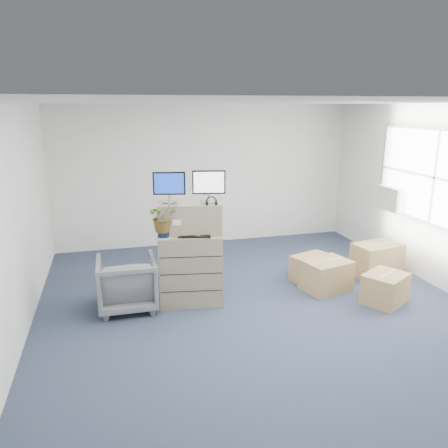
{
  "coord_description": "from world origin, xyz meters",
  "views": [
    {
      "loc": [
        -1.89,
        -5.06,
        2.77
      ],
      "look_at": [
        -0.43,
        0.4,
        1.23
      ],
      "focal_mm": 35.0,
      "sensor_mm": 36.0,
      "label": 1
    }
  ],
  "objects_px": {
    "monitor_left": "(169,186)",
    "keyboard": "(195,235)",
    "filing_cabinet_lower": "(191,268)",
    "water_bottle": "(196,226)",
    "office_chair": "(127,280)",
    "potted_plant": "(163,220)",
    "monitor_right": "(209,185)"
  },
  "relations": [
    {
      "from": "office_chair",
      "to": "monitor_left",
      "type": "bearing_deg",
      "value": -176.15
    },
    {
      "from": "keyboard",
      "to": "potted_plant",
      "type": "height_order",
      "value": "potted_plant"
    },
    {
      "from": "monitor_left",
      "to": "keyboard",
      "type": "bearing_deg",
      "value": -19.85
    },
    {
      "from": "water_bottle",
      "to": "potted_plant",
      "type": "relative_size",
      "value": 0.46
    },
    {
      "from": "monitor_right",
      "to": "keyboard",
      "type": "relative_size",
      "value": 0.99
    },
    {
      "from": "keyboard",
      "to": "monitor_right",
      "type": "bearing_deg",
      "value": 39.64
    },
    {
      "from": "monitor_left",
      "to": "potted_plant",
      "type": "bearing_deg",
      "value": -114.94
    },
    {
      "from": "monitor_left",
      "to": "potted_plant",
      "type": "distance_m",
      "value": 0.48
    },
    {
      "from": "monitor_right",
      "to": "office_chair",
      "type": "distance_m",
      "value": 1.76
    },
    {
      "from": "monitor_right",
      "to": "keyboard",
      "type": "xyz_separation_m",
      "value": [
        -0.23,
        -0.09,
        -0.68
      ]
    },
    {
      "from": "keyboard",
      "to": "potted_plant",
      "type": "bearing_deg",
      "value": -167.92
    },
    {
      "from": "monitor_right",
      "to": "keyboard",
      "type": "bearing_deg",
      "value": -146.39
    },
    {
      "from": "monitor_right",
      "to": "filing_cabinet_lower",
      "type": "bearing_deg",
      "value": -173.91
    },
    {
      "from": "filing_cabinet_lower",
      "to": "potted_plant",
      "type": "xyz_separation_m",
      "value": [
        -0.37,
        -0.08,
        0.76
      ]
    },
    {
      "from": "water_bottle",
      "to": "potted_plant",
      "type": "height_order",
      "value": "potted_plant"
    },
    {
      "from": "water_bottle",
      "to": "office_chair",
      "type": "relative_size",
      "value": 0.27
    },
    {
      "from": "keyboard",
      "to": "filing_cabinet_lower",
      "type": "bearing_deg",
      "value": 127.19
    },
    {
      "from": "filing_cabinet_lower",
      "to": "monitor_left",
      "type": "relative_size",
      "value": 2.35
    },
    {
      "from": "keyboard",
      "to": "office_chair",
      "type": "bearing_deg",
      "value": -171.57
    },
    {
      "from": "keyboard",
      "to": "water_bottle",
      "type": "xyz_separation_m",
      "value": [
        0.04,
        0.12,
        0.1
      ]
    },
    {
      "from": "monitor_right",
      "to": "monitor_left",
      "type": "bearing_deg",
      "value": -178.91
    },
    {
      "from": "monitor_right",
      "to": "potted_plant",
      "type": "bearing_deg",
      "value": -163.78
    },
    {
      "from": "potted_plant",
      "to": "office_chair",
      "type": "bearing_deg",
      "value": 167.72
    },
    {
      "from": "monitor_left",
      "to": "office_chair",
      "type": "xyz_separation_m",
      "value": [
        -0.64,
        -0.04,
        -1.3
      ]
    },
    {
      "from": "filing_cabinet_lower",
      "to": "office_chair",
      "type": "bearing_deg",
      "value": -173.29
    },
    {
      "from": "filing_cabinet_lower",
      "to": "keyboard",
      "type": "bearing_deg",
      "value": -61.59
    },
    {
      "from": "monitor_left",
      "to": "keyboard",
      "type": "height_order",
      "value": "monitor_left"
    },
    {
      "from": "monitor_left",
      "to": "monitor_right",
      "type": "height_order",
      "value": "monitor_right"
    },
    {
      "from": "monitor_left",
      "to": "keyboard",
      "type": "xyz_separation_m",
      "value": [
        0.3,
        -0.19,
        -0.67
      ]
    },
    {
      "from": "water_bottle",
      "to": "potted_plant",
      "type": "distance_m",
      "value": 0.48
    },
    {
      "from": "monitor_right",
      "to": "potted_plant",
      "type": "xyz_separation_m",
      "value": [
        -0.65,
        -0.05,
        -0.45
      ]
    },
    {
      "from": "keyboard",
      "to": "potted_plant",
      "type": "xyz_separation_m",
      "value": [
        -0.42,
        0.04,
        0.23
      ]
    }
  ]
}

